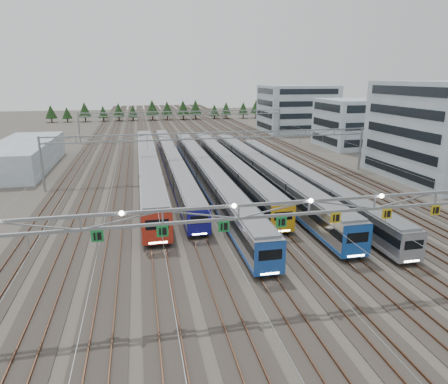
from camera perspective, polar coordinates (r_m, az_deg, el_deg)
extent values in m
plane|color=#47423A|center=(34.37, 11.33, -13.76)|extent=(400.00, 400.00, 0.00)
cube|color=#2D2823|center=(128.90, -6.44, 8.46)|extent=(54.00, 260.00, 0.08)
cube|color=brown|center=(128.93, -17.88, 7.85)|extent=(0.08, 260.00, 0.16)
cube|color=brown|center=(133.77, 4.60, 8.84)|extent=(0.08, 260.00, 0.16)
cube|color=brown|center=(128.81, -6.76, 8.50)|extent=(0.08, 260.00, 0.16)
cube|color=brown|center=(128.95, -6.12, 8.53)|extent=(0.08, 260.00, 0.16)
cube|color=black|center=(70.87, -10.70, 2.35)|extent=(2.64, 60.88, 0.40)
cube|color=#ABAFB4|center=(70.44, -10.79, 3.88)|extent=(3.10, 62.13, 3.49)
cube|color=black|center=(70.36, -10.80, 4.21)|extent=(3.16, 61.81, 1.05)
cube|color=#B12B1B|center=(70.76, -10.72, 2.72)|extent=(3.15, 61.81, 0.39)
cube|color=slate|center=(70.08, -10.86, 5.36)|extent=(2.79, 60.88, 0.28)
cube|color=#B12B1B|center=(40.62, -9.51, -5.14)|extent=(3.12, 0.12, 3.49)
cube|color=black|center=(40.44, -9.53, -4.60)|extent=(2.33, 0.10, 1.05)
cube|color=white|center=(41.13, -9.40, -7.15)|extent=(1.86, 0.06, 0.17)
cube|color=black|center=(74.89, -7.35, 3.21)|extent=(2.19, 65.28, 0.33)
cube|color=#ABAFB4|center=(74.55, -7.39, 4.42)|extent=(2.58, 66.61, 2.90)
cube|color=black|center=(74.48, -7.40, 4.68)|extent=(2.64, 66.28, 0.87)
cube|color=navy|center=(74.81, -7.36, 3.50)|extent=(2.63, 66.28, 0.32)
cube|color=slate|center=(74.26, -7.44, 5.58)|extent=(2.32, 65.28, 0.23)
cube|color=navy|center=(42.67, -3.54, -4.40)|extent=(2.60, 0.12, 2.90)
cube|color=black|center=(42.52, -3.54, -3.98)|extent=(1.93, 0.10, 0.87)
cube|color=white|center=(43.08, -3.50, -6.01)|extent=(1.55, 0.06, 0.14)
cube|color=black|center=(66.12, -2.74, 1.61)|extent=(2.35, 66.42, 0.36)
cube|color=#ABAFB4|center=(65.71, -2.76, 3.07)|extent=(2.76, 67.78, 3.11)
cube|color=black|center=(65.63, -2.76, 3.38)|extent=(2.82, 67.44, 0.94)
cube|color=#1F4EAB|center=(66.02, -2.74, 1.96)|extent=(2.81, 67.44, 0.35)
cube|color=slate|center=(65.36, -2.78, 4.48)|extent=(2.49, 66.42, 0.25)
cube|color=#1F4EAB|center=(34.44, 6.60, -9.45)|extent=(2.78, 0.12, 3.11)
cube|color=black|center=(34.25, 6.63, -8.91)|extent=(2.07, 0.10, 0.94)
cube|color=white|center=(34.99, 6.56, -11.50)|extent=(1.66, 0.06, 0.15)
cube|color=black|center=(71.24, 0.24, 2.69)|extent=(2.36, 57.45, 0.36)
cube|color=#ABAFB4|center=(70.86, 0.24, 4.05)|extent=(2.77, 58.62, 3.12)
cube|color=black|center=(70.78, 0.25, 4.34)|extent=(2.83, 58.33, 0.94)
cube|color=#ECA815|center=(71.14, 0.24, 3.02)|extent=(2.82, 58.33, 0.35)
cube|color=slate|center=(70.53, 0.25, 5.37)|extent=(2.49, 57.45, 0.25)
cube|color=#ECA815|center=(43.75, 8.44, -3.84)|extent=(2.79, 0.12, 3.12)
cube|color=black|center=(43.60, 8.47, -3.39)|extent=(2.08, 0.10, 0.94)
cube|color=white|center=(44.18, 8.39, -5.52)|extent=(1.66, 0.06, 0.15)
cube|color=black|center=(66.06, 5.30, 1.56)|extent=(2.48, 58.95, 0.38)
cube|color=#ABAFB4|center=(65.63, 5.34, 3.09)|extent=(2.92, 60.15, 3.29)
cube|color=black|center=(65.54, 5.35, 3.43)|extent=(2.98, 59.85, 0.99)
cube|color=#184DAD|center=(65.95, 5.31, 1.92)|extent=(2.97, 59.85, 0.37)
cube|color=slate|center=(65.26, 5.38, 4.59)|extent=(2.63, 58.95, 0.26)
cube|color=#184DAD|center=(39.31, 18.47, -6.71)|extent=(2.94, 0.12, 3.29)
cube|color=black|center=(39.14, 18.54, -6.20)|extent=(2.19, 0.10, 0.99)
cube|color=white|center=(39.82, 18.33, -8.65)|extent=(1.75, 0.06, 0.16)
cube|color=black|center=(63.94, 10.21, 0.85)|extent=(2.18, 54.96, 0.33)
cube|color=#ABAFB4|center=(63.55, 10.28, 2.24)|extent=(2.56, 56.08, 2.88)
cube|color=black|center=(63.47, 10.30, 2.54)|extent=(2.62, 55.80, 0.87)
cube|color=gray|center=(63.84, 10.23, 1.19)|extent=(2.61, 55.80, 0.32)
cube|color=slate|center=(63.20, 10.35, 3.59)|extent=(2.30, 54.96, 0.23)
cube|color=gray|center=(40.37, 25.40, -7.26)|extent=(2.58, 0.12, 2.88)
cube|color=black|center=(40.22, 25.48, -6.82)|extent=(1.92, 0.10, 0.87)
cube|color=white|center=(40.81, 25.23, -8.92)|extent=(1.54, 0.06, 0.14)
cube|color=gray|center=(31.27, 12.11, -1.25)|extent=(56.00, 0.22, 0.22)
cube|color=gray|center=(31.58, 12.00, -2.98)|extent=(56.00, 0.22, 0.22)
cube|color=#19813A|center=(29.24, -17.65, -6.02)|extent=(0.85, 0.06, 0.85)
cube|color=#19813A|center=(29.09, -8.78, -5.54)|extent=(0.85, 0.06, 0.85)
cube|color=#19813A|center=(29.63, -0.03, -4.93)|extent=(0.85, 0.06, 0.85)
cube|color=#19813A|center=(30.82, 8.20, -4.25)|extent=(0.85, 0.06, 0.85)
cube|color=gold|center=(32.59, 15.67, -3.56)|extent=(0.85, 0.06, 0.85)
cube|color=gold|center=(34.86, 22.25, -2.90)|extent=(0.85, 0.06, 0.85)
cube|color=gold|center=(37.54, 27.96, -2.30)|extent=(0.85, 0.06, 0.85)
cylinder|color=gray|center=(70.14, -24.64, 4.00)|extent=(0.36, 0.36, 8.00)
cylinder|color=gray|center=(79.50, 18.89, 5.87)|extent=(0.36, 0.36, 8.00)
cube|color=gray|center=(68.93, -1.50, 8.48)|extent=(56.00, 0.22, 0.22)
cube|color=gray|center=(69.07, -1.50, 7.65)|extent=(56.00, 0.22, 0.22)
cylinder|color=gray|center=(113.97, -20.01, 8.62)|extent=(0.36, 0.36, 8.00)
cylinder|color=gray|center=(119.96, 7.88, 9.76)|extent=(0.36, 0.36, 8.00)
cube|color=gray|center=(113.23, -5.78, 11.39)|extent=(56.00, 0.22, 0.22)
cube|color=gray|center=(113.32, -5.76, 10.88)|extent=(56.00, 0.22, 0.22)
cube|color=#94A6B0|center=(78.06, 29.30, 7.60)|extent=(18.00, 22.00, 16.30)
cube|color=#94A6B0|center=(105.84, 17.74, 9.33)|extent=(14.00, 16.00, 11.70)
cube|color=#94A6B0|center=(133.89, 10.39, 11.67)|extent=(22.00, 18.00, 14.40)
cube|color=#94A6B0|center=(86.05, -26.67, 4.73)|extent=(10.00, 30.00, 5.02)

